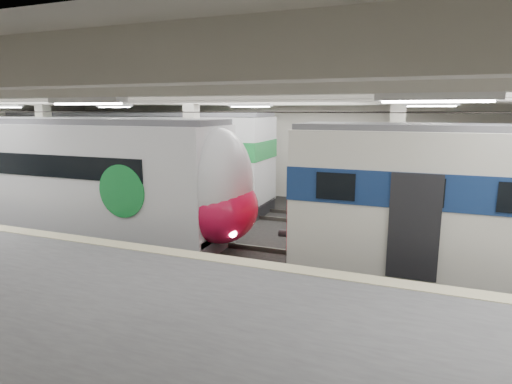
% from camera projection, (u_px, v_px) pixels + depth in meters
% --- Properties ---
extents(station_hall, '(36.00, 24.00, 5.75)m').
position_uv_depth(station_hall, '(201.00, 165.00, 12.16)').
color(station_hall, black).
rests_on(station_hall, ground).
extents(modern_emu, '(13.87, 2.86, 4.47)m').
position_uv_depth(modern_emu, '(96.00, 180.00, 15.88)').
color(modern_emu, silver).
rests_on(modern_emu, ground).
extents(far_train, '(14.65, 3.19, 4.64)m').
position_uv_depth(far_train, '(132.00, 157.00, 21.81)').
color(far_train, silver).
rests_on(far_train, ground).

